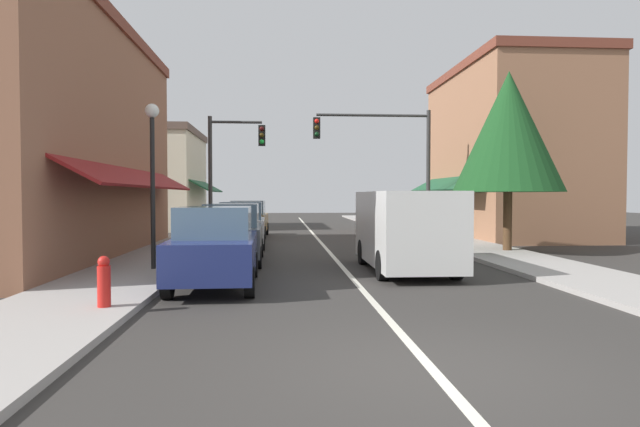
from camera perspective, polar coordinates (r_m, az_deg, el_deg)
The scene contains 17 objects.
ground_plane at distance 24.25m, azimuth -0.05°, elevation -2.89°, with size 80.00×80.00×0.00m, color #33302D.
sidewalk_left at distance 24.47m, azimuth -13.02°, elevation -2.75°, with size 2.60×56.00×0.12m, color #A39E99.
sidewalk_right at distance 25.25m, azimuth 12.51°, elevation -2.61°, with size 2.60×56.00×0.12m, color #A39E99.
lane_center_stripe at distance 24.25m, azimuth -0.05°, elevation -2.88°, with size 0.14×52.00×0.01m, color silver.
storefront_left_block at distance 19.53m, azimuth -25.73°, elevation 7.08°, with size 5.44×14.20×7.69m.
storefront_right_block at distance 28.51m, azimuth 19.16°, elevation 6.06°, with size 6.71×10.20×8.28m.
storefront_far_left at distance 34.95m, azimuth -16.73°, elevation 3.43°, with size 6.35×8.20×6.01m.
parked_car_nearest_left at distance 12.21m, azimuth -10.86°, elevation -3.48°, with size 1.85×4.13×1.77m.
parked_car_second_left at distance 16.49m, azimuth -9.12°, elevation -2.09°, with size 1.83×4.12×1.77m.
parked_car_third_left at distance 21.37m, azimuth -8.15°, elevation -1.19°, with size 1.86×4.14×1.77m.
parked_car_far_left at distance 26.71m, azimuth -7.45°, elevation -0.58°, with size 1.86×4.14×1.77m.
van_in_lane at distance 14.72m, azimuth 8.81°, elevation -1.51°, with size 2.02×5.19×2.12m.
traffic_signal_mast_arm at distance 24.28m, azimuth 7.19°, elevation 6.44°, with size 5.20×0.50×5.77m.
traffic_signal_left_corner at distance 24.43m, azimuth -9.53°, elevation 5.53°, with size 2.51×0.50×5.49m.
street_lamp_left_near at distance 14.78m, azimuth -17.06°, elevation 5.56°, with size 0.36×0.36×4.37m.
tree_right_near at distance 20.19m, azimuth 19.05°, elevation 8.04°, with size 3.79×3.79×6.31m.
fire_hydrant at distance 10.04m, azimuth -21.59°, elevation -6.62°, with size 0.22×0.22×0.87m.
Camera 1 is at (-1.75, -6.10, 2.01)m, focal length 30.71 mm.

